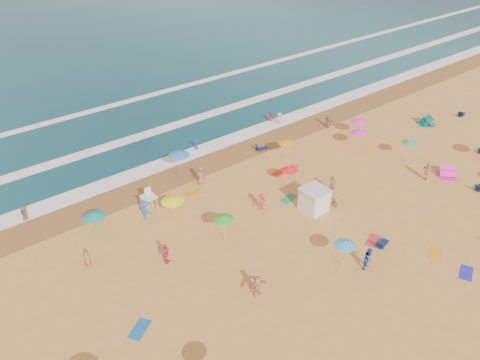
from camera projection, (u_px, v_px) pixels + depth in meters
ground at (263, 236)px, 38.10m from camera, size 220.00×220.00×0.00m
wet_sand at (181, 173)px, 46.37m from camera, size 220.00×220.00×0.00m
surf_foam at (138, 140)px, 52.15m from camera, size 200.00×18.70×0.05m
cabana at (314, 200)px, 40.68m from camera, size 2.00×2.00×2.00m
cabana_roof at (315, 190)px, 40.11m from camera, size 2.20×2.20×0.12m
bicycle at (331, 199)px, 41.79m from camera, size 0.75×1.68×0.85m
lifeguard_stand at (149, 202)px, 40.42m from camera, size 1.20×1.20×2.10m
beach_umbrellas at (277, 205)px, 38.11m from camera, size 51.40×30.51×0.82m
loungers at (379, 222)px, 39.36m from camera, size 62.01×25.30×0.34m
towels at (289, 258)px, 35.88m from camera, size 37.18×23.85×0.03m
popup_tents at (437, 143)px, 50.52m from camera, size 11.20×10.45×1.20m
beachgoers at (250, 199)px, 41.21m from camera, size 36.09×27.36×2.12m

